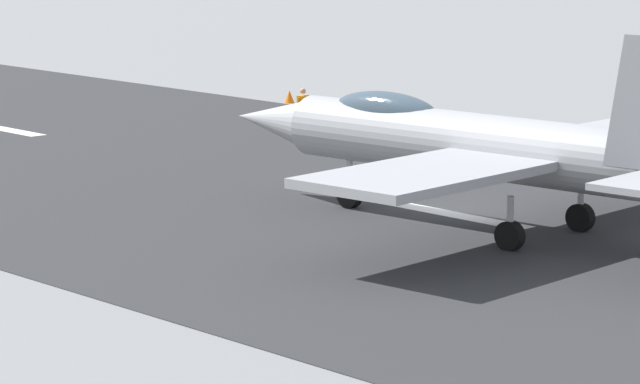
% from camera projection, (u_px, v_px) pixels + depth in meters
% --- Properties ---
extents(ground_plane, '(400.00, 400.00, 0.00)m').
position_uv_depth(ground_plane, '(442.00, 213.00, 46.31)').
color(ground_plane, gray).
extents(runway_strip, '(240.00, 26.00, 0.02)m').
position_uv_depth(runway_strip, '(442.00, 213.00, 46.30)').
color(runway_strip, '#2E2F31').
rests_on(runway_strip, ground).
extents(fighter_jet, '(17.55, 14.66, 5.53)m').
position_uv_depth(fighter_jet, '(494.00, 145.00, 43.29)').
color(fighter_jet, '#A3A5AA').
rests_on(fighter_jet, ground).
extents(crew_person, '(0.40, 0.67, 1.73)m').
position_uv_depth(crew_person, '(303.00, 111.00, 61.41)').
color(crew_person, '#1E2338').
rests_on(crew_person, ground).
extents(marker_cone_far, '(0.44, 0.44, 0.55)m').
position_uv_depth(marker_cone_far, '(289.00, 97.00, 70.62)').
color(marker_cone_far, orange).
rests_on(marker_cone_far, ground).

